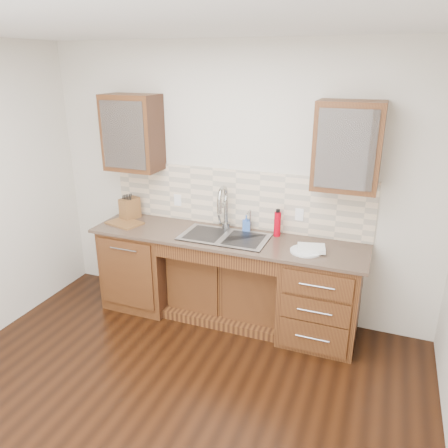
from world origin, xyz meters
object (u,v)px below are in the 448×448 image
at_px(soap_bottle, 246,223).
at_px(knife_block, 130,208).
at_px(plate, 306,251).
at_px(cutting_board, 125,223).
at_px(water_bottle, 277,224).

relative_size(soap_bottle, knife_block, 0.72).
relative_size(plate, cutting_board, 0.81).
bearing_deg(cutting_board, plate, -1.21).
relative_size(soap_bottle, plate, 0.57).
bearing_deg(water_bottle, knife_block, -177.58).
bearing_deg(knife_block, plate, 12.81).
distance_m(soap_bottle, knife_block, 1.29).
bearing_deg(soap_bottle, water_bottle, -25.13).
distance_m(soap_bottle, plate, 0.73).
height_order(soap_bottle, water_bottle, water_bottle).
relative_size(soap_bottle, cutting_board, 0.46).
relative_size(soap_bottle, water_bottle, 0.67).
bearing_deg(water_bottle, cutting_board, -171.40).
bearing_deg(plate, soap_bottle, 155.57).
relative_size(water_bottle, knife_block, 1.08).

